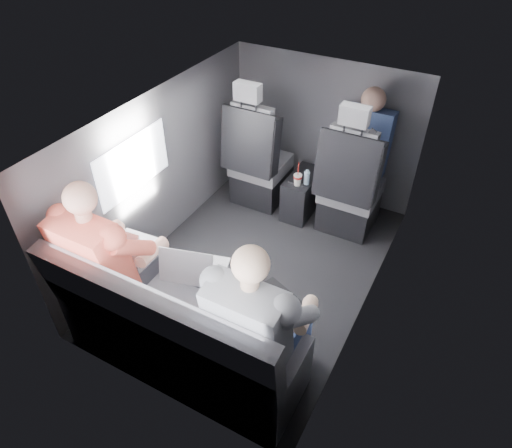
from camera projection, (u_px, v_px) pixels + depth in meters
The scene contains 20 objects.
floor at pixel (258, 267), 3.80m from camera, with size 2.60×2.60×0.00m, color black.
ceiling at pixel (258, 117), 2.95m from camera, with size 2.60×2.60×0.00m, color #B2B2AD.
panel_left at pixel (161, 171), 3.71m from camera, with size 0.02×2.60×1.35m, color #56565B.
panel_right at pixel (377, 239), 3.04m from camera, with size 0.02×2.60×1.35m, color #56565B.
panel_front at pixel (324, 130), 4.27m from camera, with size 1.80×0.02×1.35m, color #56565B.
panel_back at pixel (145, 325), 2.49m from camera, with size 1.80×0.02×1.35m, color #56565B.
side_window at pixel (134, 164), 3.36m from camera, with size 0.02×0.75×0.42m, color white.
seatbelt at pixel (348, 161), 3.59m from camera, with size 0.05×0.01×0.65m, color black.
front_seat_left at pixel (258, 166), 4.29m from camera, with size 0.52×0.58×1.26m.
front_seat_right at pixel (349, 192), 3.96m from camera, with size 0.52×0.58×1.26m.
center_console at pixel (302, 194), 4.28m from camera, with size 0.24×0.48×0.41m.
rear_bench at pixel (178, 335), 2.88m from camera, with size 1.60×0.57×0.92m.
soda_cup at pixel (298, 179), 4.00m from camera, with size 0.08×0.08×0.23m.
water_bottle at pixel (307, 178), 4.00m from camera, with size 0.05×0.05×0.15m.
laptop_white at pixel (130, 245), 3.06m from camera, with size 0.35×0.33×0.25m.
laptop_silver at pixel (195, 267), 2.89m from camera, with size 0.39×0.39×0.24m.
laptop_black at pixel (273, 303), 2.66m from camera, with size 0.39×0.41×0.24m.
passenger_rear_left at pixel (112, 258), 2.93m from camera, with size 0.55×0.66×1.29m.
passenger_rear_right at pixel (260, 322), 2.53m from camera, with size 0.53×0.65×1.27m.
passenger_front_right at pixel (366, 143), 3.91m from camera, with size 0.40×0.40×0.82m.
Camera 1 is at (1.29, -2.41, 2.66)m, focal length 32.00 mm.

